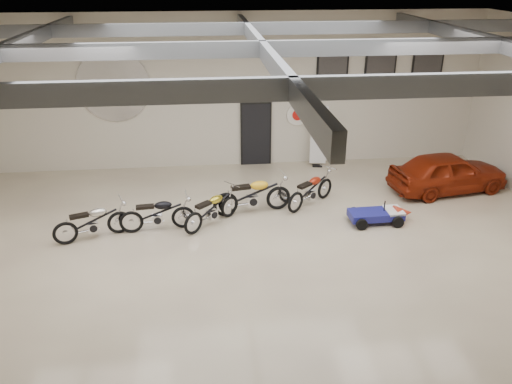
{
  "coord_description": "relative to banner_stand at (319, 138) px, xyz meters",
  "views": [
    {
      "loc": [
        -1.19,
        -10.06,
        6.25
      ],
      "look_at": [
        0.0,
        1.2,
        1.1
      ],
      "focal_mm": 35.0,
      "sensor_mm": 36.0,
      "label": 1
    }
  ],
  "objects": [
    {
      "name": "floor",
      "position": [
        -2.56,
        -5.5,
        -1.01
      ],
      "size": [
        16.0,
        12.0,
        0.01
      ],
      "primitive_type": "cube",
      "color": "beige",
      "rests_on": "ground"
    },
    {
      "name": "ceiling",
      "position": [
        -2.56,
        -5.5,
        3.99
      ],
      "size": [
        16.0,
        12.0,
        0.01
      ],
      "primitive_type": "cube",
      "color": "slate",
      "rests_on": "back_wall"
    },
    {
      "name": "back_wall",
      "position": [
        -2.56,
        0.5,
        1.49
      ],
      "size": [
        16.0,
        0.02,
        5.0
      ],
      "primitive_type": "cube",
      "color": "beige",
      "rests_on": "floor"
    },
    {
      "name": "ceiling_beams",
      "position": [
        -2.56,
        -5.5,
        3.74
      ],
      "size": [
        15.8,
        11.8,
        0.32
      ],
      "primitive_type": null,
      "color": "slate",
      "rests_on": "ceiling"
    },
    {
      "name": "door",
      "position": [
        -2.06,
        0.45,
        0.04
      ],
      "size": [
        0.92,
        0.08,
        2.1
      ],
      "primitive_type": "cube",
      "color": "black",
      "rests_on": "back_wall"
    },
    {
      "name": "logo_plaque",
      "position": [
        -6.56,
        0.45,
        1.79
      ],
      "size": [
        2.3,
        0.06,
        1.16
      ],
      "primitive_type": null,
      "color": "silver",
      "rests_on": "back_wall"
    },
    {
      "name": "poster_left",
      "position": [
        0.44,
        0.46,
        2.09
      ],
      "size": [
        1.05,
        0.08,
        1.35
      ],
      "primitive_type": null,
      "color": "black",
      "rests_on": "back_wall"
    },
    {
      "name": "poster_mid",
      "position": [
        2.04,
        0.46,
        2.09
      ],
      "size": [
        1.05,
        0.08,
        1.35
      ],
      "primitive_type": null,
      "color": "black",
      "rests_on": "back_wall"
    },
    {
      "name": "poster_right",
      "position": [
        3.64,
        0.46,
        2.09
      ],
      "size": [
        1.05,
        0.08,
        1.35
      ],
      "primitive_type": null,
      "color": "black",
      "rests_on": "back_wall"
    },
    {
      "name": "oil_sign",
      "position": [
        -0.66,
        0.45,
        0.69
      ],
      "size": [
        0.72,
        0.1,
        0.72
      ],
      "primitive_type": null,
      "color": "white",
      "rests_on": "back_wall"
    },
    {
      "name": "banner_stand",
      "position": [
        0.0,
        0.0,
        0.0
      ],
      "size": [
        0.57,
        0.3,
        2.02
      ],
      "primitive_type": null,
      "rotation": [
        0.0,
        0.0,
        -0.14
      ],
      "color": "white",
      "rests_on": "floor"
    },
    {
      "name": "motorcycle_silver",
      "position": [
        -6.65,
        -4.26,
        -0.53
      ],
      "size": [
        1.95,
        1.17,
        0.97
      ],
      "primitive_type": null,
      "rotation": [
        0.0,
        0.0,
        0.35
      ],
      "color": "silver",
      "rests_on": "floor"
    },
    {
      "name": "motorcycle_black",
      "position": [
        -5.07,
        -4.0,
        -0.52
      ],
      "size": [
        1.92,
        0.77,
        0.98
      ],
      "primitive_type": null,
      "rotation": [
        0.0,
        0.0,
        0.1
      ],
      "color": "silver",
      "rests_on": "floor"
    },
    {
      "name": "motorcycle_gold",
      "position": [
        -3.68,
        -3.86,
        -0.53
      ],
      "size": [
        1.75,
        1.66,
        0.96
      ],
      "primitive_type": null,
      "rotation": [
        0.0,
        0.0,
        0.73
      ],
      "color": "silver",
      "rests_on": "floor"
    },
    {
      "name": "motorcycle_yellow",
      "position": [
        -2.55,
        -3.25,
        -0.45
      ],
      "size": [
        2.23,
        1.03,
        1.12
      ],
      "primitive_type": null,
      "rotation": [
        0.0,
        0.0,
        0.17
      ],
      "color": "silver",
      "rests_on": "floor"
    },
    {
      "name": "motorcycle_red",
      "position": [
        -0.86,
        -2.95,
        -0.52
      ],
      "size": [
        1.82,
        1.65,
        0.98
      ],
      "primitive_type": null,
      "rotation": [
        0.0,
        0.0,
        0.69
      ],
      "color": "silver",
      "rests_on": "floor"
    },
    {
      "name": "go_kart",
      "position": [
        0.79,
        -4.18,
        -0.69
      ],
      "size": [
        1.76,
        0.83,
        0.63
      ],
      "primitive_type": null,
      "rotation": [
        0.0,
        0.0,
        0.03
      ],
      "color": "navy",
      "rests_on": "floor"
    },
    {
      "name": "vintage_car",
      "position": [
        3.44,
        -2.39,
        -0.41
      ],
      "size": [
        1.98,
        3.73,
        1.21
      ],
      "primitive_type": "imported",
      "rotation": [
        0.0,
        0.0,
        1.73
      ],
      "color": "maroon",
      "rests_on": "floor"
    }
  ]
}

